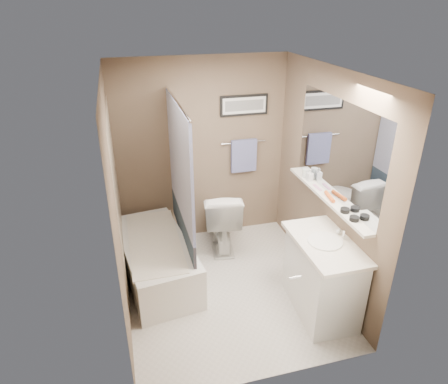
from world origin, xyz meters
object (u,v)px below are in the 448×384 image
object	(u,v)px
vanity	(322,278)
hair_brush_front	(330,197)
soap_bottle	(310,175)
toilet	(221,218)
glass_jar	(306,173)
candle_bowl_near	(354,219)
bathtub	(156,260)
candle_bowl_far	(345,210)

from	to	relation	value
vanity	hair_brush_front	bearing A→B (deg)	65.99
hair_brush_front	soap_bottle	xyz separation A→B (m)	(0.00, 0.47, 0.05)
toilet	soap_bottle	bearing A→B (deg)	153.62
hair_brush_front	glass_jar	bearing A→B (deg)	90.00
candle_bowl_near	vanity	bearing A→B (deg)	148.20
bathtub	candle_bowl_far	size ratio (longest dim) A/B	16.67
hair_brush_front	soap_bottle	world-z (taller)	soap_bottle
glass_jar	bathtub	bearing A→B (deg)	178.61
bathtub	candle_bowl_near	bearing A→B (deg)	-39.18
glass_jar	toilet	bearing A→B (deg)	150.18
bathtub	hair_brush_front	distance (m)	2.09
candle_bowl_far	toilet	bearing A→B (deg)	122.60
toilet	vanity	distance (m)	1.59
toilet	soap_bottle	size ratio (longest dim) A/B	5.99
candle_bowl_near	toilet	bearing A→B (deg)	119.72
hair_brush_front	vanity	bearing A→B (deg)	-117.43
toilet	candle_bowl_near	xyz separation A→B (m)	(0.88, -1.55, 0.72)
toilet	soap_bottle	xyz separation A→B (m)	(0.88, -0.61, 0.77)
candle_bowl_near	hair_brush_front	distance (m)	0.47
vanity	glass_jar	xyz separation A→B (m)	(0.19, 0.93, 0.77)
toilet	hair_brush_front	distance (m)	1.57
glass_jar	candle_bowl_near	bearing A→B (deg)	-90.00
candle_bowl_far	soap_bottle	world-z (taller)	soap_bottle
bathtub	glass_jar	world-z (taller)	glass_jar
vanity	candle_bowl_far	size ratio (longest dim) A/B	10.00
toilet	candle_bowl_far	bearing A→B (deg)	130.84
soap_bottle	candle_bowl_far	bearing A→B (deg)	-90.00
soap_bottle	candle_bowl_near	bearing A→B (deg)	-90.00
toilet	candle_bowl_near	bearing A→B (deg)	127.96
bathtub	candle_bowl_far	distance (m)	2.19
bathtub	glass_jar	bearing A→B (deg)	-9.29
vanity	candle_bowl_near	distance (m)	0.77
candle_bowl_near	hair_brush_front	bearing A→B (deg)	90.00
toilet	vanity	world-z (taller)	toilet
vanity	candle_bowl_far	xyz separation A→B (m)	(0.19, 0.05, 0.73)
vanity	hair_brush_front	world-z (taller)	hair_brush_front
toilet	candle_bowl_near	distance (m)	1.92
bathtub	glass_jar	distance (m)	2.01
vanity	soap_bottle	size ratio (longest dim) A/B	6.45
candle_bowl_far	vanity	bearing A→B (deg)	-164.52
toilet	glass_jar	bearing A→B (deg)	158.42
vanity	glass_jar	bearing A→B (deg)	82.13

